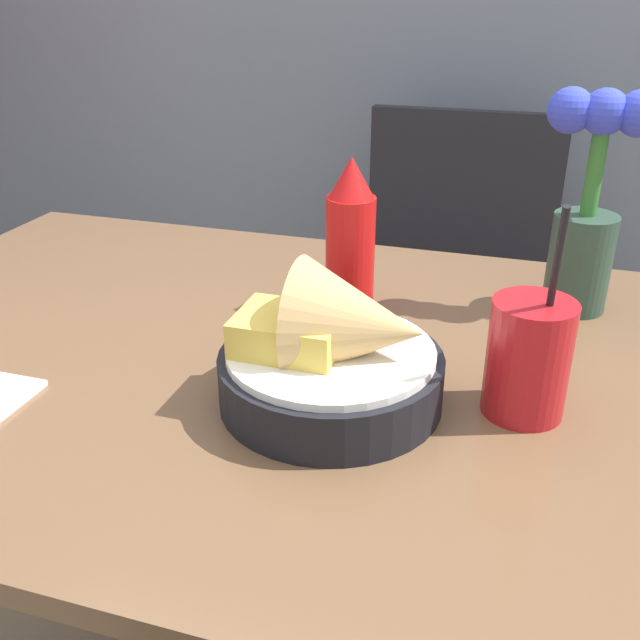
# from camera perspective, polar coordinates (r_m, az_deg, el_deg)

# --- Properties ---
(dining_table) EXTENTS (1.22, 0.77, 0.76)m
(dining_table) POSITION_cam_1_polar(r_m,az_deg,el_deg) (0.87, -1.37, -8.95)
(dining_table) COLOR brown
(dining_table) RESTS_ON ground_plane
(chair_far_window) EXTENTS (0.40, 0.40, 0.90)m
(chair_far_window) POSITION_cam_1_polar(r_m,az_deg,el_deg) (1.55, 10.34, 2.08)
(chair_far_window) COLOR black
(chair_far_window) RESTS_ON ground_plane
(food_basket) EXTENTS (0.22, 0.22, 0.15)m
(food_basket) POSITION_cam_1_polar(r_m,az_deg,el_deg) (0.70, 1.45, -2.83)
(food_basket) COLOR black
(food_basket) RESTS_ON dining_table
(ketchup_bottle) EXTENTS (0.06, 0.06, 0.20)m
(ketchup_bottle) POSITION_cam_1_polar(r_m,az_deg,el_deg) (0.89, 2.44, 6.55)
(ketchup_bottle) COLOR red
(ketchup_bottle) RESTS_ON dining_table
(drink_cup) EXTENTS (0.08, 0.08, 0.22)m
(drink_cup) POSITION_cam_1_polar(r_m,az_deg,el_deg) (0.71, 16.29, -3.21)
(drink_cup) COLOR red
(drink_cup) RESTS_ON dining_table
(flower_vase) EXTENTS (0.13, 0.08, 0.27)m
(flower_vase) POSITION_cam_1_polar(r_m,az_deg,el_deg) (0.94, 20.70, 8.42)
(flower_vase) COLOR #2D4738
(flower_vase) RESTS_ON dining_table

